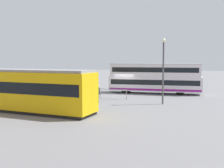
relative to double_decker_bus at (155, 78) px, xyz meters
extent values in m
plane|color=slate|center=(3.75, 1.37, -1.98)|extent=(160.00, 160.00, 0.00)
cube|color=silver|center=(-0.01, 0.00, -0.70)|extent=(11.61, 2.57, 1.86)
cube|color=silver|center=(-0.01, 0.00, 1.00)|extent=(11.26, 2.47, 1.53)
cube|color=black|center=(-0.01, 0.00, -0.47)|extent=(11.03, 2.59, 0.64)
cube|color=black|center=(-0.01, 0.00, 1.08)|extent=(10.69, 2.49, 0.60)
cube|color=#8C198C|center=(-0.01, 0.00, -1.38)|extent=(11.38, 2.60, 0.24)
cube|color=#B2B2B7|center=(-0.01, 0.00, 1.82)|extent=(11.26, 2.47, 0.10)
cylinder|color=black|center=(3.58, 0.05, -1.48)|extent=(1.03, 2.38, 1.00)
cylinder|color=black|center=(-3.19, -0.04, -1.48)|extent=(1.03, 2.38, 1.00)
cube|color=#E5B70C|center=(8.97, 15.13, -0.20)|extent=(12.59, 4.19, 3.07)
cube|color=black|center=(8.97, 15.13, 0.11)|extent=(12.11, 4.16, 0.90)
cube|color=gray|center=(8.97, 15.13, 1.44)|extent=(12.32, 3.95, 0.20)
cube|color=black|center=(8.97, 15.13, -1.86)|extent=(12.33, 4.03, 0.25)
cylinder|color=#4C3F2D|center=(9.41, 7.56, -1.55)|extent=(0.14, 0.14, 0.86)
cylinder|color=#4C3F2D|center=(9.43, 7.78, -1.55)|extent=(0.14, 0.14, 0.86)
cylinder|color=maroon|center=(9.42, 7.67, -0.79)|extent=(0.35, 0.35, 0.66)
sphere|color=beige|center=(9.42, 7.67, -0.35)|extent=(0.23, 0.23, 0.23)
cylinder|color=#4C3F2D|center=(4.46, 9.54, -1.55)|extent=(0.14, 0.14, 0.87)
cylinder|color=#4C3F2D|center=(4.48, 9.32, -1.55)|extent=(0.14, 0.14, 0.87)
cylinder|color=black|center=(4.47, 9.43, -0.78)|extent=(0.36, 0.36, 0.67)
sphere|color=tan|center=(4.47, 9.43, -0.32)|extent=(0.24, 0.24, 0.24)
cube|color=gray|center=(5.36, 5.98, -0.93)|extent=(6.14, 0.53, 0.06)
cube|color=gray|center=(5.36, 5.98, -1.43)|extent=(6.14, 0.53, 0.06)
cylinder|color=gray|center=(2.29, 6.22, -1.46)|extent=(0.07, 0.07, 1.05)
cylinder|color=gray|center=(5.36, 5.98, -1.46)|extent=(0.07, 0.07, 1.05)
cylinder|color=gray|center=(8.43, 5.75, -1.46)|extent=(0.07, 0.07, 1.05)
cylinder|color=slate|center=(9.80, 5.32, -0.84)|extent=(0.10, 0.10, 2.29)
cube|color=#1999D8|center=(9.79, 5.36, -0.04)|extent=(0.98, 0.32, 0.50)
cylinder|color=#4C4C51|center=(-1.77, 8.26, 1.02)|extent=(0.16, 0.16, 6.00)
sphere|color=#F2EFCC|center=(-1.77, 8.26, 4.17)|extent=(0.36, 0.36, 0.36)
camera|label=1|loc=(-4.06, 34.75, 2.31)|focal=43.51mm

